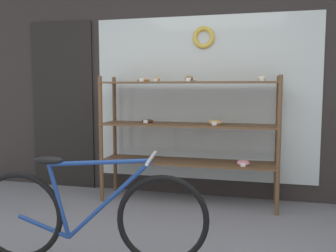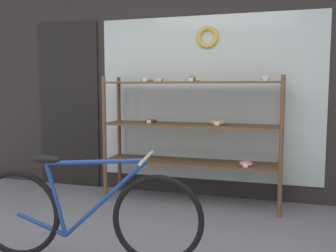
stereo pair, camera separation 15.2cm
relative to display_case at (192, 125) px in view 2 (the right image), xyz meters
name	(u,v)px [view 2 (the right image)]	position (x,y,z in m)	size (l,w,h in m)	color
storefront_facade	(189,42)	(-0.13, 0.36, 0.94)	(5.88, 0.13, 3.73)	#2D2826
display_case	(192,125)	(0.00, 0.00, 0.00)	(1.95, 0.45, 1.41)	brown
bicycle	(85,213)	(-0.43, -1.60, -0.51)	(1.73, 0.46, 0.80)	black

